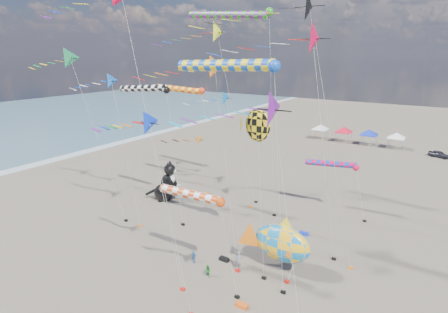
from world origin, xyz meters
TOP-DOWN VIEW (x-y plane):
  - delta_kite_0 at (9.36, 0.75)m, footprint 8.44×1.80m
  - delta_kite_1 at (-5.57, 20.79)m, footprint 12.28×2.41m
  - delta_kite_2 at (0.00, 2.56)m, footprint 8.64×1.73m
  - delta_kite_3 at (7.28, 14.42)m, footprint 13.34×2.64m
  - delta_kite_4 at (-16.40, 10.11)m, footprint 11.69×2.30m
  - delta_kite_5 at (4.62, 15.06)m, footprint 16.62×2.86m
  - delta_kite_6 at (-5.58, 22.46)m, footprint 9.37×1.95m
  - delta_kite_7 at (-0.47, 8.84)m, footprint 11.55×1.98m
  - delta_kite_8 at (-13.74, 10.07)m, footprint 10.40×1.77m
  - delta_kite_9 at (-12.06, 21.54)m, footprint 8.68×1.56m
  - windsock_0 at (1.65, 5.92)m, footprint 7.15×0.73m
  - windsock_1 at (-10.61, 19.57)m, footprint 8.48×0.75m
  - windsock_2 at (3.26, 8.32)m, footprint 9.50×0.88m
  - windsock_3 at (-9.82, 12.82)m, footprint 8.18×0.72m
  - windsock_4 at (6.94, 24.37)m, footprint 7.21×0.70m
  - windsock_5 at (-4.22, 20.30)m, footprint 11.70×0.85m
  - angelfish_kite at (3.97, 11.10)m, footprint 3.74×3.02m
  - cat_inflatable at (-11.57, 16.82)m, footprint 4.29×3.28m
  - fish_inflatable at (6.90, 10.69)m, footprint 6.51×3.04m
  - person_adult at (3.71, 9.09)m, footprint 0.71×0.54m
  - child_green at (2.14, 6.82)m, footprint 0.63×0.56m
  - child_blue at (-0.17, 7.88)m, footprint 0.70×0.54m
  - kite_bag_0 at (6.28, 17.92)m, footprint 0.90×0.44m
  - kite_bag_1 at (1.97, 9.57)m, footprint 0.90×0.44m
  - kite_bag_2 at (6.31, 5.25)m, footprint 0.90×0.44m
  - tent_row at (1.50, 60.00)m, footprint 19.20×4.20m
  - parked_car at (16.48, 58.00)m, footprint 3.77×2.45m

SIDE VIEW (x-z plane):
  - kite_bag_0 at x=6.28m, z-range 0.00..0.30m
  - kite_bag_1 at x=1.97m, z-range 0.00..0.30m
  - kite_bag_2 at x=6.31m, z-range 0.00..0.30m
  - child_green at x=2.14m, z-range 0.00..1.09m
  - child_blue at x=-0.17m, z-range 0.00..1.11m
  - parked_car at x=16.48m, z-range 0.00..1.19m
  - person_adult at x=3.71m, z-range 0.00..1.76m
  - cat_inflatable at x=-11.57m, z-range 0.00..5.19m
  - fish_inflatable at x=6.90m, z-range 0.17..5.41m
  - tent_row at x=1.50m, z-range 1.25..5.05m
  - windsock_4 at x=6.94m, z-range 2.78..9.13m
  - delta_kite_9 at x=-12.06m, z-range 2.68..10.48m
  - windsock_0 at x=1.65m, z-range 3.52..11.38m
  - angelfish_kite at x=3.97m, z-range 5.38..18.97m
  - delta_kite_6 at x=-5.58m, z-range 5.57..19.32m
  - delta_kite_2 at x=0.00m, z-range 5.98..20.44m
  - windsock_1 at x=-10.61m, z-range 6.59..20.68m
  - windsock_3 at x=-9.82m, z-range 6.91..21.64m
  - delta_kite_8 at x=-13.74m, z-range 6.76..22.89m
  - delta_kite_0 at x=9.36m, z-range 6.95..23.37m
  - delta_kite_7 at x=-0.47m, z-range 7.54..25.39m
  - windsock_2 at x=3.26m, z-range 8.21..25.63m
  - delta_kite_4 at x=-16.40m, z-range 7.87..26.49m
  - delta_kite_3 at x=7.28m, z-range 8.57..28.88m
  - delta_kite_1 at x=-5.57m, z-range 9.16..30.51m
  - delta_kite_5 at x=4.62m, z-range 9.83..32.87m
  - windsock_5 at x=-4.22m, z-range 10.61..32.82m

